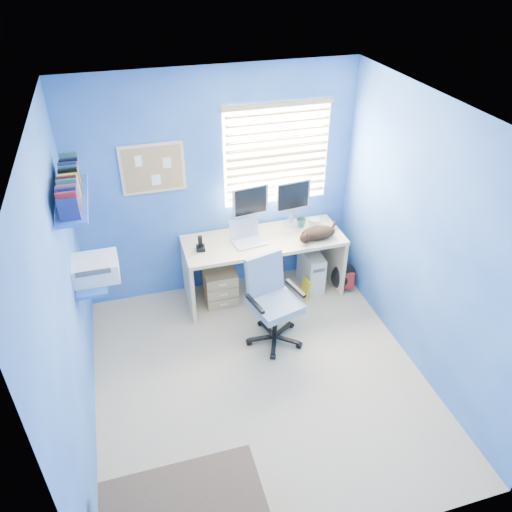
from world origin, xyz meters
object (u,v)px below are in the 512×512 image
object	(u,v)px
laptop	(249,234)
tower_pc	(311,269)
desk	(263,267)
cat	(318,233)
office_chair	(273,312)

from	to	relation	value
laptop	tower_pc	world-z (taller)	laptop
desk	cat	bearing A→B (deg)	-15.08
desk	office_chair	xyz separation A→B (m)	(-0.13, -0.74, -0.02)
laptop	office_chair	bearing A→B (deg)	-94.98
office_chair	laptop	bearing A→B (deg)	93.78
laptop	tower_pc	xyz separation A→B (m)	(0.76, 0.03, -0.62)
tower_pc	office_chair	xyz separation A→B (m)	(-0.71, -0.74, 0.12)
desk	cat	size ratio (longest dim) A/B	4.54
cat	tower_pc	size ratio (longest dim) A/B	0.85
laptop	tower_pc	bearing A→B (deg)	-6.16
tower_pc	office_chair	size ratio (longest dim) A/B	0.49
laptop	office_chair	distance (m)	0.87
desk	laptop	world-z (taller)	laptop
office_chair	cat	bearing A→B (deg)	40.30
cat	office_chair	bearing A→B (deg)	-162.57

